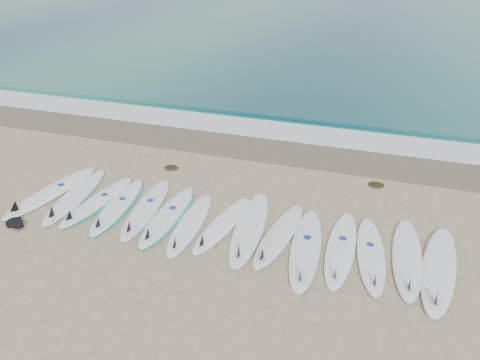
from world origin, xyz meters
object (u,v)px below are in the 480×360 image
(surfboard_14, at_px, (439,270))
(leash_coil, at_px, (15,223))
(surfboard_0, at_px, (50,192))
(surfboard_7, at_px, (222,225))

(surfboard_14, distance_m, leash_coil, 8.29)
(surfboard_0, xyz_separation_m, surfboard_7, (4.22, -0.03, -0.01))
(surfboard_7, relative_size, surfboard_14, 0.85)
(surfboard_0, bearing_deg, surfboard_14, 6.45)
(surfboard_0, height_order, leash_coil, surfboard_0)
(surfboard_7, bearing_deg, surfboard_14, 5.26)
(surfboard_0, bearing_deg, leash_coil, -75.60)
(surfboard_0, relative_size, surfboard_14, 1.00)
(surfboard_7, bearing_deg, leash_coil, -155.33)
(surfboard_14, bearing_deg, surfboard_0, -175.21)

